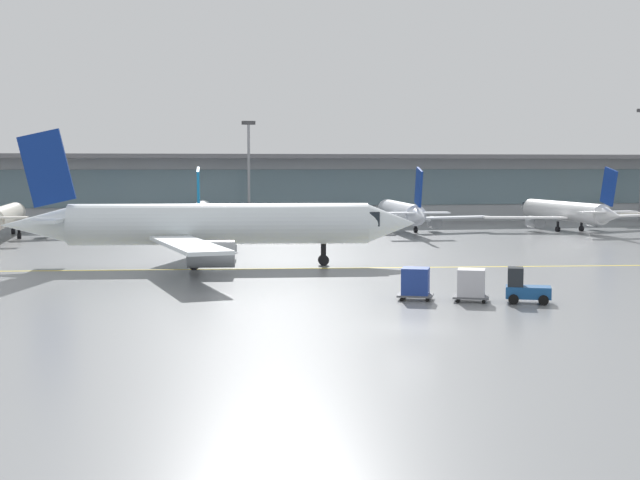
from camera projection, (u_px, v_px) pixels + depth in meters
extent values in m
plane|color=gray|center=(412.00, 328.00, 44.88)|extent=(400.00, 400.00, 0.00)
cube|color=yellow|center=(222.00, 269.00, 70.12)|extent=(109.44, 11.79, 0.01)
cube|color=#9EA3A8|center=(243.00, 190.00, 127.88)|extent=(163.26, 8.00, 9.00)
cube|color=slate|center=(246.00, 188.00, 123.84)|extent=(156.73, 0.16, 5.04)
cube|color=slate|center=(244.00, 156.00, 126.01)|extent=(169.79, 11.00, 0.60)
cylinder|color=silver|center=(5.00, 216.00, 99.86)|extent=(2.61, 17.16, 2.38)
cone|color=silver|center=(17.00, 211.00, 109.63)|extent=(2.30, 2.88, 2.26)
cube|color=black|center=(15.00, 210.00, 107.74)|extent=(1.88, 2.17, 0.83)
cube|color=silver|center=(61.00, 222.00, 99.74)|extent=(10.02, 4.98, 0.20)
cylinder|color=#999EA3|center=(44.00, 228.00, 100.44)|extent=(1.50, 2.54, 1.47)
cube|color=silver|center=(10.00, 217.00, 90.96)|extent=(3.52, 1.73, 0.17)
cylinder|color=black|center=(13.00, 229.00, 105.87)|extent=(0.31, 0.31, 1.26)
cylinder|color=black|center=(13.00, 231.00, 105.90)|extent=(0.39, 0.63, 0.63)
cylinder|color=black|center=(19.00, 233.00, 98.96)|extent=(0.31, 0.31, 1.26)
cylinder|color=black|center=(19.00, 236.00, 98.99)|extent=(0.39, 0.63, 0.63)
cylinder|color=white|center=(201.00, 213.00, 106.89)|extent=(3.71, 17.26, 2.38)
cone|color=white|center=(203.00, 209.00, 116.79)|extent=(2.48, 3.02, 2.26)
cube|color=black|center=(203.00, 207.00, 114.88)|extent=(2.02, 2.28, 0.83)
cone|color=white|center=(199.00, 218.00, 96.51)|extent=(2.31, 3.95, 2.02)
cube|color=white|center=(148.00, 219.00, 104.92)|extent=(9.96, 5.53, 0.20)
cylinder|color=#999EA3|center=(166.00, 224.00, 106.22)|extent=(1.66, 2.63, 1.47)
cube|color=white|center=(253.00, 219.00, 106.19)|extent=(10.05, 4.15, 0.20)
cylinder|color=#999EA3|center=(236.00, 224.00, 107.08)|extent=(1.66, 2.63, 1.47)
cube|color=#1472B2|center=(198.00, 188.00, 97.00)|extent=(0.50, 3.22, 4.48)
cube|color=white|center=(182.00, 214.00, 97.33)|extent=(3.62, 1.95, 0.17)
cube|color=white|center=(215.00, 214.00, 97.70)|extent=(3.62, 1.95, 0.17)
cylinder|color=black|center=(202.00, 225.00, 112.98)|extent=(0.31, 0.31, 1.26)
cylinder|color=black|center=(203.00, 227.00, 113.01)|extent=(0.43, 0.66, 0.63)
cylinder|color=black|center=(187.00, 229.00, 105.48)|extent=(0.31, 0.31, 1.26)
cylinder|color=black|center=(187.00, 232.00, 105.51)|extent=(0.43, 0.66, 0.63)
cylinder|color=black|center=(215.00, 229.00, 105.82)|extent=(0.31, 0.31, 1.26)
cylinder|color=black|center=(215.00, 231.00, 105.85)|extent=(0.43, 0.66, 0.63)
cylinder|color=silver|center=(400.00, 212.00, 109.18)|extent=(3.47, 17.25, 2.38)
cone|color=silver|center=(385.00, 208.00, 119.06)|extent=(2.44, 2.99, 2.26)
cube|color=black|center=(387.00, 206.00, 117.16)|extent=(1.99, 2.26, 0.83)
cone|color=silver|center=(420.00, 217.00, 98.82)|extent=(2.26, 3.93, 2.02)
cube|color=silver|center=(352.00, 218.00, 107.13)|extent=(9.98, 5.41, 0.20)
cylinder|color=#999EA3|center=(367.00, 223.00, 108.45)|extent=(1.63, 2.61, 1.47)
cube|color=silver|center=(452.00, 217.00, 108.57)|extent=(10.05, 4.29, 0.20)
cylinder|color=#999EA3|center=(434.00, 222.00, 109.43)|extent=(1.63, 2.61, 1.47)
cube|color=navy|center=(419.00, 187.00, 99.31)|extent=(0.46, 3.22, 4.48)
cube|color=silver|center=(402.00, 213.00, 99.61)|extent=(3.60, 1.90, 0.17)
cube|color=silver|center=(433.00, 213.00, 100.03)|extent=(3.60, 1.90, 0.17)
cylinder|color=black|center=(390.00, 223.00, 115.26)|extent=(0.31, 0.31, 1.26)
cylinder|color=black|center=(390.00, 226.00, 115.29)|extent=(0.42, 0.65, 0.63)
cylinder|color=black|center=(389.00, 228.00, 107.75)|extent=(0.31, 0.31, 1.26)
cylinder|color=black|center=(389.00, 230.00, 107.78)|extent=(0.42, 0.65, 0.63)
cylinder|color=black|center=(416.00, 227.00, 108.14)|extent=(0.31, 0.31, 1.26)
cylinder|color=black|center=(416.00, 230.00, 108.16)|extent=(0.42, 0.65, 0.63)
cylinder|color=white|center=(564.00, 211.00, 111.10)|extent=(3.57, 17.25, 2.38)
cone|color=white|center=(526.00, 207.00, 120.74)|extent=(2.45, 3.01, 2.26)
cube|color=black|center=(533.00, 206.00, 118.88)|extent=(2.00, 2.27, 0.83)
cone|color=white|center=(612.00, 215.00, 101.00)|extent=(2.28, 3.94, 2.02)
cube|color=white|center=(524.00, 218.00, 108.28)|extent=(10.05, 4.23, 0.20)
cylinder|color=#999EA3|center=(535.00, 222.00, 109.84)|extent=(1.64, 2.62, 1.47)
cube|color=white|center=(614.00, 216.00, 111.33)|extent=(9.97, 5.46, 0.20)
cylinder|color=#999EA3|center=(595.00, 221.00, 111.91)|extent=(1.64, 2.62, 1.47)
cube|color=navy|center=(609.00, 187.00, 101.47)|extent=(0.48, 3.22, 4.48)
cube|color=white|center=(593.00, 212.00, 101.54)|extent=(3.61, 1.92, 0.17)
cube|color=white|center=(620.00, 212.00, 102.42)|extent=(3.61, 1.92, 0.17)
cylinder|color=black|center=(540.00, 223.00, 117.04)|extent=(0.31, 0.31, 1.26)
cylinder|color=black|center=(540.00, 225.00, 117.06)|extent=(0.43, 0.66, 0.63)
cylinder|color=black|center=(558.00, 227.00, 109.50)|extent=(0.31, 0.31, 1.26)
cylinder|color=black|center=(558.00, 229.00, 109.53)|extent=(0.43, 0.66, 0.63)
cylinder|color=black|center=(581.00, 226.00, 110.31)|extent=(0.31, 0.31, 1.26)
cylinder|color=black|center=(581.00, 229.00, 110.33)|extent=(0.43, 0.66, 0.63)
cylinder|color=white|center=(220.00, 224.00, 71.80)|extent=(23.95, 5.75, 3.30)
cone|color=white|center=(392.00, 223.00, 72.89)|extent=(4.26, 3.53, 3.13)
cube|color=black|center=(359.00, 218.00, 72.65)|extent=(3.22, 2.87, 1.15)
cone|color=white|center=(34.00, 225.00, 70.65)|extent=(5.54, 3.34, 2.80)
cube|color=white|center=(201.00, 228.00, 80.10)|extent=(7.96, 13.75, 0.27)
cylinder|color=#999EA3|center=(217.00, 241.00, 77.59)|extent=(3.68, 2.39, 2.04)
cube|color=white|center=(189.00, 245.00, 63.34)|extent=(5.43, 13.91, 0.27)
cylinder|color=#999EA3|center=(211.00, 254.00, 66.23)|extent=(3.68, 2.39, 2.04)
cube|color=navy|center=(47.00, 168.00, 70.36)|extent=(4.46, 0.81, 6.21)
cube|color=white|center=(59.00, 217.00, 73.13)|extent=(2.82, 5.06, 0.23)
cube|color=white|center=(46.00, 221.00, 68.32)|extent=(2.82, 5.06, 0.23)
cylinder|color=black|center=(323.00, 255.00, 72.67)|extent=(0.43, 0.43, 1.75)
cylinder|color=black|center=(323.00, 260.00, 72.70)|extent=(0.92, 0.62, 0.87)
cylinder|color=black|center=(197.00, 253.00, 74.07)|extent=(0.43, 0.43, 1.75)
cylinder|color=black|center=(197.00, 258.00, 74.11)|extent=(0.92, 0.62, 0.87)
cylinder|color=black|center=(194.00, 259.00, 69.64)|extent=(0.43, 0.43, 1.75)
cylinder|color=black|center=(194.00, 264.00, 69.68)|extent=(0.92, 0.62, 0.87)
cube|color=#194C8C|center=(528.00, 292.00, 52.84)|extent=(2.93, 2.27, 0.70)
cube|color=#1E2328|center=(515.00, 277.00, 52.92)|extent=(1.30, 1.49, 1.10)
cylinder|color=black|center=(542.00, 297.00, 53.39)|extent=(0.64, 0.43, 0.60)
cylinder|color=black|center=(544.00, 300.00, 52.02)|extent=(0.64, 0.43, 0.60)
cylinder|color=black|center=(513.00, 296.00, 53.72)|extent=(0.64, 0.43, 0.60)
cylinder|color=black|center=(513.00, 299.00, 52.36)|extent=(0.64, 0.43, 0.60)
cube|color=#595B60|center=(471.00, 297.00, 53.52)|extent=(2.54, 2.27, 0.12)
cube|color=silver|center=(471.00, 282.00, 53.45)|extent=(2.04, 1.99, 1.60)
cylinder|color=black|center=(484.00, 298.00, 54.07)|extent=(0.24, 0.17, 0.22)
cylinder|color=black|center=(484.00, 302.00, 52.71)|extent=(0.24, 0.17, 0.22)
cylinder|color=black|center=(459.00, 298.00, 54.37)|extent=(0.24, 0.17, 0.22)
cylinder|color=black|center=(458.00, 301.00, 53.00)|extent=(0.24, 0.17, 0.22)
cube|color=#595B60|center=(415.00, 295.00, 54.17)|extent=(2.54, 2.27, 0.12)
cube|color=navy|center=(415.00, 281.00, 54.10)|extent=(2.04, 1.99, 1.60)
cylinder|color=black|center=(429.00, 297.00, 54.72)|extent=(0.24, 0.17, 0.22)
cylinder|color=black|center=(427.00, 300.00, 53.36)|extent=(0.24, 0.17, 0.22)
cylinder|color=black|center=(404.00, 296.00, 55.02)|extent=(0.24, 0.17, 0.22)
cylinder|color=black|center=(402.00, 299.00, 53.65)|extent=(0.24, 0.17, 0.22)
cylinder|color=gray|center=(249.00, 176.00, 118.71)|extent=(0.36, 0.36, 13.38)
cube|color=#3F3F42|center=(248.00, 123.00, 118.13)|extent=(1.80, 0.30, 0.50)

